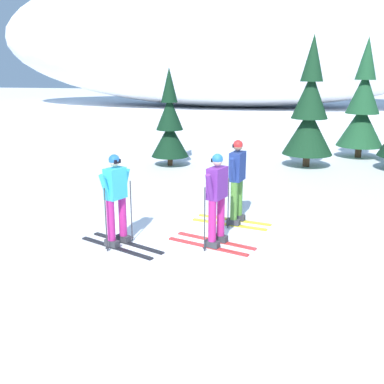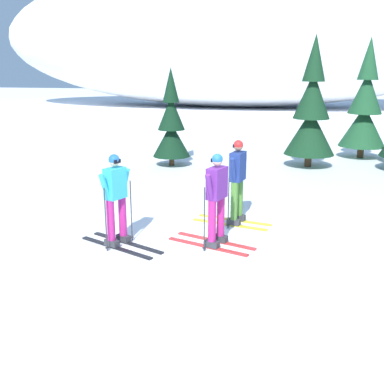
{
  "view_description": "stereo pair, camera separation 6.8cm",
  "coord_description": "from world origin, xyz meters",
  "px_view_note": "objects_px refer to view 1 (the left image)",
  "views": [
    {
      "loc": [
        1.39,
        -8.18,
        3.34
      ],
      "look_at": [
        -0.28,
        0.35,
        0.95
      ],
      "focal_mm": 42.9,
      "sensor_mm": 36.0,
      "label": 1
    },
    {
      "loc": [
        1.46,
        -8.16,
        3.34
      ],
      "look_at": [
        -0.28,
        0.35,
        0.95
      ],
      "focal_mm": 42.9,
      "sensor_mm": 36.0,
      "label": 2
    }
  ],
  "objects_px": {
    "skier_navy_jacket": "(237,180)",
    "pine_tree_center_left": "(309,113)",
    "pine_tree_center": "(362,109)",
    "pine_tree_far_left": "(170,126)",
    "skier_purple_jacket": "(217,198)",
    "skier_cyan_jacket": "(116,199)"
  },
  "relations": [
    {
      "from": "skier_navy_jacket",
      "to": "pine_tree_center_left",
      "type": "xyz_separation_m",
      "value": [
        1.77,
        6.4,
        0.85
      ]
    },
    {
      "from": "skier_navy_jacket",
      "to": "pine_tree_far_left",
      "type": "xyz_separation_m",
      "value": [
        -2.86,
        5.64,
        0.41
      ]
    },
    {
      "from": "pine_tree_far_left",
      "to": "pine_tree_center_left",
      "type": "height_order",
      "value": "pine_tree_center_left"
    },
    {
      "from": "pine_tree_far_left",
      "to": "pine_tree_center_left",
      "type": "bearing_deg",
      "value": 9.33
    },
    {
      "from": "skier_navy_jacket",
      "to": "pine_tree_center",
      "type": "bearing_deg",
      "value": 65.93
    },
    {
      "from": "skier_navy_jacket",
      "to": "pine_tree_center",
      "type": "xyz_separation_m",
      "value": [
        3.77,
        8.45,
        0.85
      ]
    },
    {
      "from": "skier_purple_jacket",
      "to": "pine_tree_center_left",
      "type": "xyz_separation_m",
      "value": [
        2.02,
        7.75,
        0.88
      ]
    },
    {
      "from": "skier_navy_jacket",
      "to": "skier_purple_jacket",
      "type": "relative_size",
      "value": 1.03
    },
    {
      "from": "skier_cyan_jacket",
      "to": "pine_tree_center_left",
      "type": "xyz_separation_m",
      "value": [
        3.87,
        8.1,
        0.9
      ]
    },
    {
      "from": "skier_navy_jacket",
      "to": "pine_tree_far_left",
      "type": "distance_m",
      "value": 6.34
    },
    {
      "from": "pine_tree_far_left",
      "to": "pine_tree_center_left",
      "type": "distance_m",
      "value": 4.72
    },
    {
      "from": "skier_cyan_jacket",
      "to": "pine_tree_center_left",
      "type": "relative_size",
      "value": 0.41
    },
    {
      "from": "pine_tree_far_left",
      "to": "pine_tree_center_left",
      "type": "xyz_separation_m",
      "value": [
        4.63,
        0.76,
        0.44
      ]
    },
    {
      "from": "pine_tree_center",
      "to": "pine_tree_far_left",
      "type": "bearing_deg",
      "value": -157.08
    },
    {
      "from": "skier_navy_jacket",
      "to": "skier_purple_jacket",
      "type": "distance_m",
      "value": 1.37
    },
    {
      "from": "skier_cyan_jacket",
      "to": "pine_tree_center",
      "type": "bearing_deg",
      "value": 59.94
    },
    {
      "from": "skier_cyan_jacket",
      "to": "pine_tree_center_left",
      "type": "distance_m",
      "value": 9.03
    },
    {
      "from": "skier_purple_jacket",
      "to": "skier_cyan_jacket",
      "type": "relative_size",
      "value": 1.0
    },
    {
      "from": "skier_navy_jacket",
      "to": "pine_tree_center_left",
      "type": "distance_m",
      "value": 6.7
    },
    {
      "from": "skier_navy_jacket",
      "to": "skier_cyan_jacket",
      "type": "height_order",
      "value": "skier_navy_jacket"
    },
    {
      "from": "skier_purple_jacket",
      "to": "pine_tree_center",
      "type": "distance_m",
      "value": 10.63
    },
    {
      "from": "pine_tree_far_left",
      "to": "skier_purple_jacket",
      "type": "bearing_deg",
      "value": -69.49
    }
  ]
}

